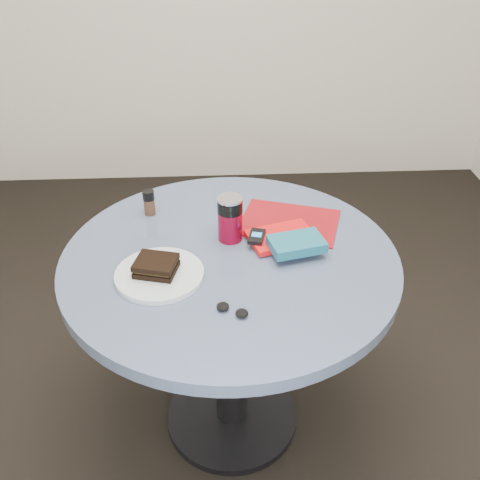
{
  "coord_description": "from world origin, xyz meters",
  "views": [
    {
      "loc": [
        -0.04,
        -1.29,
        1.67
      ],
      "look_at": [
        0.03,
        0.0,
        0.8
      ],
      "focal_mm": 40.0,
      "sensor_mm": 36.0,
      "label": 1
    }
  ],
  "objects_px": {
    "soda_can": "(230,219)",
    "mp3_player": "(257,237)",
    "pepper_grinder": "(149,202)",
    "novel": "(297,244)",
    "sandwich": "(156,266)",
    "red_book": "(282,237)",
    "headphones": "(232,310)",
    "plate": "(159,275)",
    "magazine": "(289,222)",
    "table": "(230,297)"
  },
  "relations": [
    {
      "from": "soda_can",
      "to": "mp3_player",
      "type": "distance_m",
      "value": 0.1
    },
    {
      "from": "magazine",
      "to": "plate",
      "type": "bearing_deg",
      "value": -128.65
    },
    {
      "from": "sandwich",
      "to": "soda_can",
      "type": "height_order",
      "value": "soda_can"
    },
    {
      "from": "plate",
      "to": "headphones",
      "type": "relative_size",
      "value": 2.66
    },
    {
      "from": "table",
      "to": "magazine",
      "type": "height_order",
      "value": "magazine"
    },
    {
      "from": "mp3_player",
      "to": "red_book",
      "type": "bearing_deg",
      "value": 11.61
    },
    {
      "from": "novel",
      "to": "headphones",
      "type": "xyz_separation_m",
      "value": [
        -0.2,
        -0.25,
        -0.03
      ]
    },
    {
      "from": "soda_can",
      "to": "headphones",
      "type": "relative_size",
      "value": 1.54
    },
    {
      "from": "table",
      "to": "sandwich",
      "type": "distance_m",
      "value": 0.3
    },
    {
      "from": "plate",
      "to": "soda_can",
      "type": "bearing_deg",
      "value": 41.84
    },
    {
      "from": "pepper_grinder",
      "to": "mp3_player",
      "type": "distance_m",
      "value": 0.39
    },
    {
      "from": "pepper_grinder",
      "to": "soda_can",
      "type": "bearing_deg",
      "value": -31.87
    },
    {
      "from": "pepper_grinder",
      "to": "magazine",
      "type": "height_order",
      "value": "pepper_grinder"
    },
    {
      "from": "soda_can",
      "to": "table",
      "type": "bearing_deg",
      "value": -93.01
    },
    {
      "from": "red_book",
      "to": "headphones",
      "type": "xyz_separation_m",
      "value": [
        -0.16,
        -0.32,
        -0.0
      ]
    },
    {
      "from": "mp3_player",
      "to": "headphones",
      "type": "bearing_deg",
      "value": -105.68
    },
    {
      "from": "sandwich",
      "to": "mp3_player",
      "type": "distance_m",
      "value": 0.32
    },
    {
      "from": "sandwich",
      "to": "novel",
      "type": "height_order",
      "value": "sandwich"
    },
    {
      "from": "pepper_grinder",
      "to": "novel",
      "type": "relative_size",
      "value": 0.55
    },
    {
      "from": "sandwich",
      "to": "novel",
      "type": "relative_size",
      "value": 0.83
    },
    {
      "from": "soda_can",
      "to": "headphones",
      "type": "height_order",
      "value": "soda_can"
    },
    {
      "from": "plate",
      "to": "mp3_player",
      "type": "xyz_separation_m",
      "value": [
        0.28,
        0.15,
        0.02
      ]
    },
    {
      "from": "table",
      "to": "sandwich",
      "type": "bearing_deg",
      "value": -155.57
    },
    {
      "from": "magazine",
      "to": "novel",
      "type": "xyz_separation_m",
      "value": [
        -0.0,
        -0.18,
        0.03
      ]
    },
    {
      "from": "soda_can",
      "to": "magazine",
      "type": "distance_m",
      "value": 0.22
    },
    {
      "from": "table",
      "to": "sandwich",
      "type": "relative_size",
      "value": 7.66
    },
    {
      "from": "headphones",
      "to": "pepper_grinder",
      "type": "bearing_deg",
      "value": 116.51
    },
    {
      "from": "soda_can",
      "to": "red_book",
      "type": "bearing_deg",
      "value": -7.36
    },
    {
      "from": "novel",
      "to": "magazine",
      "type": "bearing_deg",
      "value": 75.42
    },
    {
      "from": "magazine",
      "to": "mp3_player",
      "type": "distance_m",
      "value": 0.17
    },
    {
      "from": "headphones",
      "to": "mp3_player",
      "type": "bearing_deg",
      "value": 74.32
    },
    {
      "from": "plate",
      "to": "pepper_grinder",
      "type": "height_order",
      "value": "pepper_grinder"
    },
    {
      "from": "sandwich",
      "to": "red_book",
      "type": "distance_m",
      "value": 0.4
    },
    {
      "from": "soda_can",
      "to": "novel",
      "type": "xyz_separation_m",
      "value": [
        0.19,
        -0.09,
        -0.03
      ]
    },
    {
      "from": "novel",
      "to": "headphones",
      "type": "bearing_deg",
      "value": -142.21
    },
    {
      "from": "magazine",
      "to": "red_book",
      "type": "bearing_deg",
      "value": -92.43
    },
    {
      "from": "pepper_grinder",
      "to": "headphones",
      "type": "height_order",
      "value": "pepper_grinder"
    },
    {
      "from": "table",
      "to": "plate",
      "type": "relative_size",
      "value": 4.03
    },
    {
      "from": "plate",
      "to": "mp3_player",
      "type": "height_order",
      "value": "mp3_player"
    },
    {
      "from": "sandwich",
      "to": "headphones",
      "type": "bearing_deg",
      "value": -38.99
    },
    {
      "from": "magazine",
      "to": "headphones",
      "type": "height_order",
      "value": "headphones"
    },
    {
      "from": "sandwich",
      "to": "headphones",
      "type": "xyz_separation_m",
      "value": [
        0.2,
        -0.17,
        -0.03
      ]
    },
    {
      "from": "plate",
      "to": "mp3_player",
      "type": "bearing_deg",
      "value": 27.43
    },
    {
      "from": "novel",
      "to": "mp3_player",
      "type": "relative_size",
      "value": 1.83
    },
    {
      "from": "red_book",
      "to": "novel",
      "type": "height_order",
      "value": "novel"
    },
    {
      "from": "plate",
      "to": "magazine",
      "type": "relative_size",
      "value": 0.81
    },
    {
      "from": "pepper_grinder",
      "to": "novel",
      "type": "xyz_separation_m",
      "value": [
        0.45,
        -0.26,
        -0.01
      ]
    },
    {
      "from": "sandwich",
      "to": "mp3_player",
      "type": "xyz_separation_m",
      "value": [
        0.29,
        0.14,
        -0.01
      ]
    },
    {
      "from": "table",
      "to": "red_book",
      "type": "relative_size",
      "value": 5.0
    },
    {
      "from": "plate",
      "to": "headphones",
      "type": "bearing_deg",
      "value": -39.3
    }
  ]
}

